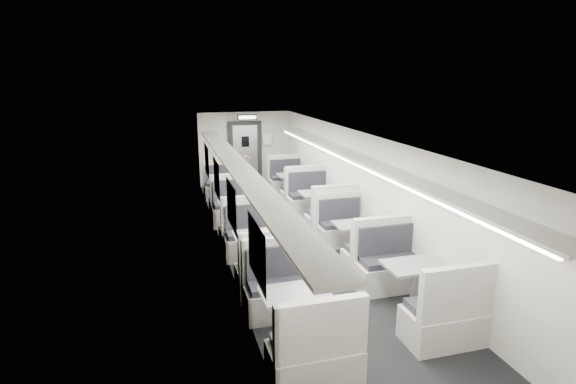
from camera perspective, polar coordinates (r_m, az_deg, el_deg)
room at (r=9.25m, az=1.06°, el=-0.23°), size 3.24×12.24×2.64m
booth_left_a at (r=12.67m, az=-7.95°, el=-0.08°), size 1.03×2.10×1.12m
booth_left_b at (r=10.29m, az=-6.06°, el=-3.34°), size 1.13×2.29×1.23m
booth_left_c at (r=8.37m, az=-3.66°, el=-7.71°), size 1.10×2.23×1.19m
booth_left_d at (r=6.33m, az=0.90°, el=-15.59°), size 1.10×2.22×1.19m
booth_right_a at (r=13.15m, az=0.66°, el=0.68°), size 1.08×2.19×1.17m
booth_right_b at (r=10.98m, az=4.08°, el=-2.05°), size 1.17×2.36×1.26m
booth_right_c at (r=9.12m, az=8.55°, el=-6.06°), size 1.04×2.10×1.12m
booth_right_d at (r=7.33m, az=15.66°, el=-11.60°), size 1.13×2.29×1.22m
passenger at (r=11.35m, az=-5.34°, el=0.59°), size 0.64×0.46×1.65m
window_a at (r=12.22m, az=-10.26°, el=3.96°), size 0.02×1.18×0.84m
window_b at (r=10.07m, az=-9.05°, el=1.72°), size 0.02×1.18×0.84m
window_c at (r=7.96m, az=-7.19°, el=-1.73°), size 0.02×1.18×0.84m
window_d at (r=5.91m, az=-4.00°, el=-7.60°), size 0.02×1.18×0.84m
luggage_rack_left at (r=8.53m, az=-6.39°, el=3.33°), size 0.46×10.40×0.09m
luggage_rack_right at (r=9.25m, az=9.05°, el=4.13°), size 0.46×10.40×0.09m
vestibule_door at (r=14.94m, az=-5.45°, el=4.87°), size 1.10×0.13×2.10m
exit_sign at (r=14.30m, az=-5.22°, el=9.45°), size 0.62×0.12×0.16m
wall_notice at (r=15.00m, az=-2.64°, el=6.74°), size 0.32×0.02×0.40m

